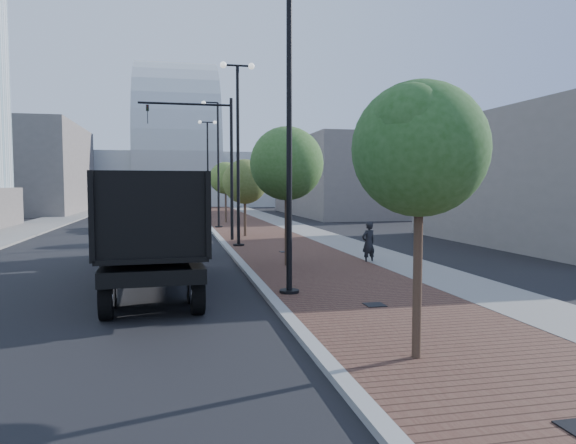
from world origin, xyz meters
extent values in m
cube|color=#4C2D23|center=(3.50, 40.00, 0.06)|extent=(7.00, 140.00, 0.12)
cube|color=slate|center=(6.20, 40.00, 0.07)|extent=(2.40, 140.00, 0.13)
cube|color=gray|center=(0.00, 40.00, 0.07)|extent=(0.30, 140.00, 0.14)
cube|color=slate|center=(-13.00, 40.00, 0.06)|extent=(4.00, 140.00, 0.12)
cube|color=black|center=(-3.62, 19.26, 1.73)|extent=(2.66, 2.76, 2.64)
cube|color=black|center=(-3.69, 20.76, 0.86)|extent=(2.46, 0.62, 1.32)
cube|color=black|center=(-3.55, 17.76, 1.07)|extent=(2.58, 0.93, 0.51)
cube|color=black|center=(-3.29, 12.26, 1.07)|extent=(2.87, 9.46, 0.36)
cube|color=black|center=(-3.29, 12.26, 1.47)|extent=(2.98, 9.46, 0.12)
cube|color=black|center=(-4.56, 12.21, 2.49)|extent=(0.56, 9.35, 2.03)
cube|color=black|center=(-2.02, 12.32, 2.49)|extent=(0.56, 9.35, 2.03)
cube|color=black|center=(-3.08, 7.73, 2.49)|extent=(2.54, 0.24, 2.03)
cube|color=black|center=(-3.51, 16.80, 2.49)|extent=(2.54, 0.24, 2.03)
cylinder|color=black|center=(-4.66, 18.61, 0.56)|extent=(0.36, 1.13, 1.12)
cylinder|color=silver|center=(-4.66, 18.61, 0.56)|extent=(0.37, 0.63, 0.61)
cylinder|color=black|center=(-2.53, 18.71, 0.56)|extent=(0.36, 1.13, 1.12)
cylinder|color=silver|center=(-2.53, 18.71, 0.56)|extent=(0.37, 0.63, 0.61)
cylinder|color=black|center=(-4.73, 20.21, 0.56)|extent=(0.36, 1.13, 1.12)
cylinder|color=silver|center=(-4.73, 20.21, 0.56)|extent=(0.37, 0.63, 0.61)
cylinder|color=black|center=(-2.60, 20.31, 0.56)|extent=(0.36, 1.13, 1.12)
cylinder|color=silver|center=(-2.60, 20.31, 0.56)|extent=(0.37, 0.63, 0.61)
cylinder|color=black|center=(-4.18, 8.42, 0.56)|extent=(0.36, 1.13, 1.12)
cylinder|color=silver|center=(-4.18, 8.42, 0.56)|extent=(0.37, 0.63, 0.61)
cylinder|color=black|center=(-2.05, 8.52, 0.56)|extent=(0.36, 1.13, 1.12)
cylinder|color=silver|center=(-2.05, 8.52, 0.56)|extent=(0.37, 0.63, 0.61)
cylinder|color=black|center=(-4.24, 9.62, 0.56)|extent=(0.36, 1.13, 1.12)
cylinder|color=silver|center=(-4.24, 9.62, 0.56)|extent=(0.37, 0.63, 0.61)
cylinder|color=black|center=(-2.11, 9.72, 0.56)|extent=(0.36, 1.13, 1.12)
cylinder|color=silver|center=(-2.11, 9.72, 0.56)|extent=(0.37, 0.63, 0.61)
cylinder|color=black|center=(-4.51, 15.41, 0.56)|extent=(0.36, 1.13, 1.12)
cylinder|color=silver|center=(-4.51, 15.41, 0.56)|extent=(0.37, 0.63, 0.61)
cylinder|color=black|center=(-2.38, 15.51, 0.56)|extent=(0.36, 1.13, 1.12)
cylinder|color=silver|center=(-2.38, 15.51, 0.56)|extent=(0.37, 0.63, 0.61)
cylinder|color=black|center=(-4.57, 16.61, 0.56)|extent=(0.36, 1.13, 1.12)
cylinder|color=silver|center=(-4.57, 16.61, 0.56)|extent=(0.37, 0.63, 0.61)
cylinder|color=black|center=(-2.43, 16.71, 0.56)|extent=(0.36, 1.13, 1.12)
cylinder|color=silver|center=(-2.43, 16.71, 0.56)|extent=(0.37, 0.63, 0.61)
imported|color=white|center=(-3.22, 17.52, 0.80)|extent=(3.29, 5.12, 1.59)
imported|color=black|center=(-6.11, 33.61, 0.68)|extent=(3.43, 5.29, 1.35)
imported|color=black|center=(-3.77, 47.89, 0.63)|extent=(3.34, 4.71, 1.27)
imported|color=black|center=(5.04, 15.34, 0.87)|extent=(0.73, 0.60, 1.73)
cylinder|color=black|center=(0.60, 10.00, 0.10)|extent=(0.56, 0.56, 0.20)
cylinder|color=black|center=(0.60, 10.00, 4.62)|extent=(0.16, 0.16, 9.00)
cylinder|color=black|center=(0.60, 22.00, 0.10)|extent=(0.56, 0.56, 0.20)
cylinder|color=black|center=(0.60, 22.00, 4.62)|extent=(0.16, 0.16, 9.00)
cylinder|color=black|center=(0.60, 22.00, 9.12)|extent=(1.40, 0.10, 0.10)
sphere|color=silver|center=(-0.10, 22.00, 9.12)|extent=(0.32, 0.32, 0.32)
sphere|color=silver|center=(1.30, 22.00, 9.12)|extent=(0.32, 0.32, 0.32)
cylinder|color=black|center=(0.60, 34.00, 0.10)|extent=(0.56, 0.56, 0.20)
cylinder|color=black|center=(0.60, 34.00, 4.62)|extent=(0.16, 0.16, 9.00)
cylinder|color=black|center=(0.10, 34.00, 9.12)|extent=(1.00, 0.10, 0.10)
sphere|color=silver|center=(-0.40, 34.00, 9.05)|extent=(0.32, 0.32, 0.32)
cylinder|color=black|center=(0.60, 46.00, 0.10)|extent=(0.56, 0.56, 0.20)
cylinder|color=black|center=(0.60, 46.00, 4.62)|extent=(0.16, 0.16, 9.00)
cylinder|color=black|center=(0.60, 46.00, 9.12)|extent=(1.40, 0.10, 0.10)
sphere|color=silver|center=(-0.10, 46.00, 9.12)|extent=(0.32, 0.32, 0.32)
sphere|color=silver|center=(1.30, 46.00, 9.12)|extent=(0.32, 0.32, 0.32)
cylinder|color=black|center=(0.60, 25.00, 4.00)|extent=(0.18, 0.18, 8.00)
cylinder|color=black|center=(-1.90, 25.00, 7.60)|extent=(5.00, 0.12, 0.12)
imported|color=black|center=(-3.90, 25.00, 7.00)|extent=(0.16, 0.20, 1.00)
cylinder|color=#382619|center=(1.60, 4.00, 1.78)|extent=(0.16, 0.16, 3.55)
sphere|color=#214B1A|center=(1.60, 4.00, 3.81)|extent=(2.36, 2.36, 2.36)
sphere|color=#214B1A|center=(2.00, 4.30, 3.55)|extent=(1.66, 1.66, 1.66)
sphere|color=#214B1A|center=(1.30, 3.70, 4.16)|extent=(1.42, 1.42, 1.42)
cylinder|color=#382619|center=(1.60, 15.00, 1.87)|extent=(0.16, 0.16, 3.74)
sphere|color=#2C551D|center=(1.60, 15.00, 4.00)|extent=(2.79, 2.79, 2.79)
sphere|color=#2C551D|center=(2.00, 15.30, 3.74)|extent=(1.95, 1.95, 1.95)
sphere|color=#2C551D|center=(1.30, 14.70, 4.38)|extent=(1.67, 1.67, 1.67)
cylinder|color=#382619|center=(1.60, 27.00, 1.59)|extent=(0.16, 0.16, 3.18)
sphere|color=#3F501B|center=(1.60, 27.00, 3.41)|extent=(2.69, 2.69, 2.69)
sphere|color=#3F501B|center=(2.00, 27.30, 3.18)|extent=(1.88, 1.88, 1.88)
sphere|color=#3F501B|center=(1.30, 26.70, 3.72)|extent=(1.61, 1.61, 1.61)
cylinder|color=#382619|center=(1.60, 39.00, 1.77)|extent=(0.16, 0.16, 3.53)
sphere|color=#456121|center=(1.60, 39.00, 3.78)|extent=(2.64, 2.64, 2.64)
sphere|color=#456121|center=(2.00, 39.30, 3.53)|extent=(1.85, 1.85, 1.85)
sphere|color=#456121|center=(1.30, 38.70, 4.14)|extent=(1.58, 1.58, 1.58)
cube|color=#A7AEB1|center=(-2.00, 85.00, 4.00)|extent=(50.00, 28.00, 8.00)
cube|color=#665F5C|center=(-20.00, 60.00, 5.00)|extent=(14.00, 20.00, 10.00)
cube|color=#655F5B|center=(16.00, 50.00, 4.00)|extent=(12.00, 22.00, 8.00)
cube|color=#69625F|center=(18.00, 20.00, 3.50)|extent=(10.00, 16.00, 7.00)
cube|color=black|center=(2.40, 8.00, 0.13)|extent=(0.50, 0.50, 0.02)
cube|color=black|center=(2.40, 19.00, 0.13)|extent=(0.50, 0.50, 0.02)
camera|label=1|loc=(-2.58, -4.47, 3.18)|focal=32.76mm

